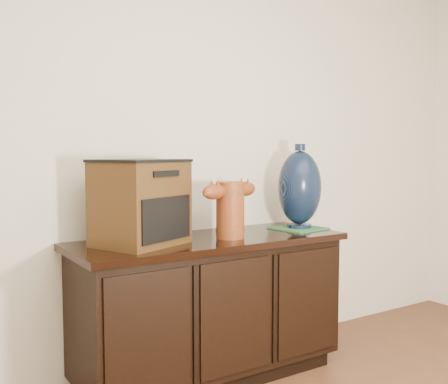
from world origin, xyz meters
TOP-DOWN VIEW (x-y plane):
  - sideboard at (0.00, 2.23)m, footprint 1.46×0.56m
  - terracotta_vessel at (0.08, 2.16)m, footprint 0.41×0.19m
  - tv_radio at (-0.38, 2.23)m, footprint 0.51×0.47m
  - green_mat at (0.60, 2.21)m, footprint 0.29×0.29m
  - lamp_base at (0.60, 2.21)m, footprint 0.28×0.28m
  - spray_can at (-0.28, 2.31)m, footprint 0.05×0.05m

SIDE VIEW (x-z plane):
  - sideboard at x=0.00m, z-range 0.01..0.76m
  - green_mat at x=0.60m, z-range 0.76..0.76m
  - spray_can at x=-0.28m, z-range 0.75..0.91m
  - terracotta_vessel at x=0.08m, z-range 0.77..1.07m
  - tv_radio at x=-0.38m, z-range 0.75..1.17m
  - lamp_base at x=0.60m, z-range 0.75..1.24m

